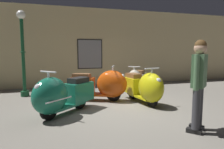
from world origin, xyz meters
name	(u,v)px	position (x,y,z in m)	size (l,w,h in m)	color
ground_plane	(120,107)	(0.00, 0.00, 0.00)	(60.00, 60.00, 0.00)	slate
showroom_back_wall	(92,47)	(0.00, 3.90, 1.72)	(18.00, 0.24, 3.44)	#CCB784
scooter_0	(60,95)	(-1.63, -0.29, 0.51)	(1.72, 1.59, 1.12)	black
scooter_1	(103,85)	(-0.29, 0.83, 0.51)	(1.86, 1.24, 1.11)	black
scooter_2	(145,87)	(0.81, 0.10, 0.50)	(0.75, 1.85, 1.10)	black
scooter_3	(136,80)	(1.28, 1.81, 0.46)	(1.38, 1.58, 1.00)	black
lamppost	(23,50)	(-2.69, 2.26, 1.60)	(0.29, 0.29, 2.90)	#144728
visitor_0	(199,79)	(0.85, -2.08, 1.03)	(0.49, 0.44, 1.77)	black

